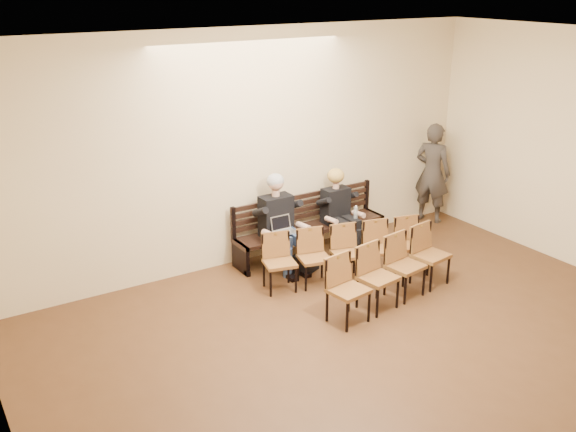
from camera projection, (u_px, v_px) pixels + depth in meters
name	position (u px, v px, depth m)	size (l,w,h in m)	color
room_walls	(472.00, 163.00, 5.85)	(8.02, 10.01, 3.51)	beige
bench	(311.00, 240.00, 10.15)	(2.60, 0.90, 0.45)	black
seated_man	(279.00, 221.00, 9.56)	(0.60, 0.83, 1.44)	black
seated_woman	(339.00, 214.00, 10.14)	(0.53, 0.74, 1.24)	black
laptop	(286.00, 235.00, 9.44)	(0.32, 0.25, 0.23)	silver
water_bottle	(355.00, 220.00, 10.06)	(0.06, 0.06, 0.21)	silver
bag	(306.00, 262.00, 9.56)	(0.38, 0.26, 0.28)	black
passerby	(433.00, 166.00, 11.26)	(0.75, 0.49, 2.05)	#37312D
chair_row_front	(348.00, 254.00, 9.20)	(2.47, 0.44, 0.81)	brown
chair_row_back	(392.00, 272.00, 8.55)	(2.11, 0.47, 0.87)	brown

